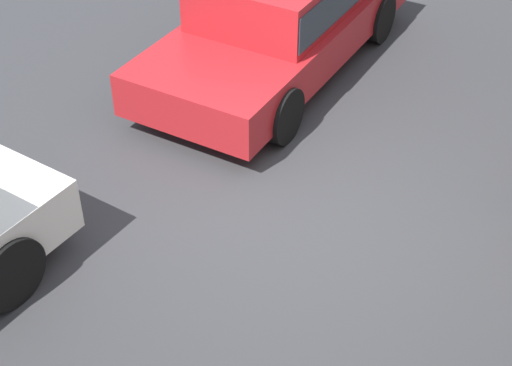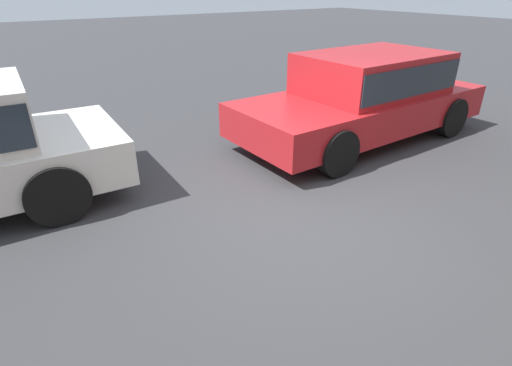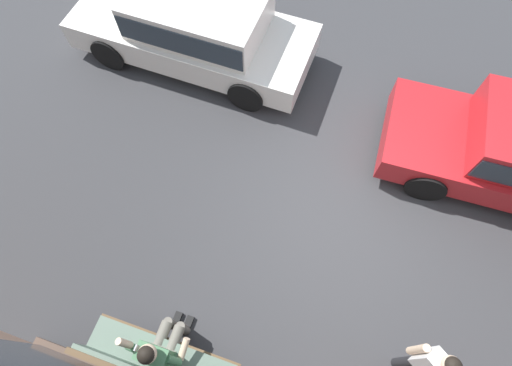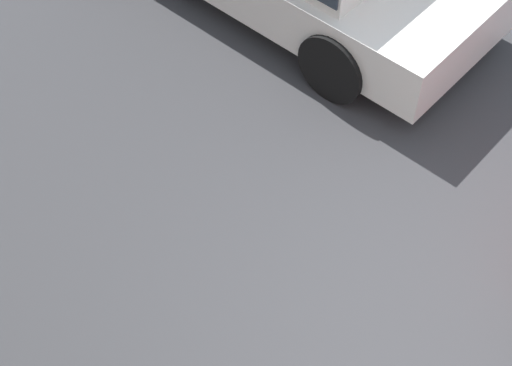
# 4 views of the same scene
# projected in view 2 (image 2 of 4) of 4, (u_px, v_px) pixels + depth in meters

# --- Properties ---
(ground_plane) EXTENTS (60.00, 60.00, 0.00)m
(ground_plane) POSITION_uv_depth(u_px,v_px,m) (314.00, 230.00, 4.22)
(ground_plane) COLOR #38383A
(parked_car_near) EXTENTS (4.36, 1.90, 1.37)m
(parked_car_near) POSITION_uv_depth(u_px,v_px,m) (366.00, 93.00, 6.41)
(parked_car_near) COLOR red
(parked_car_near) RESTS_ON ground_plane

